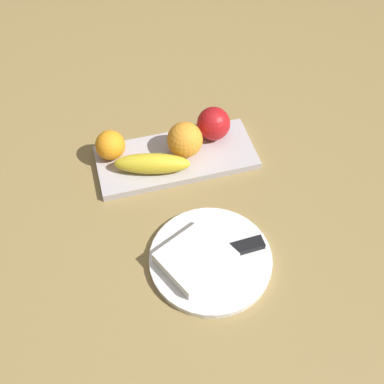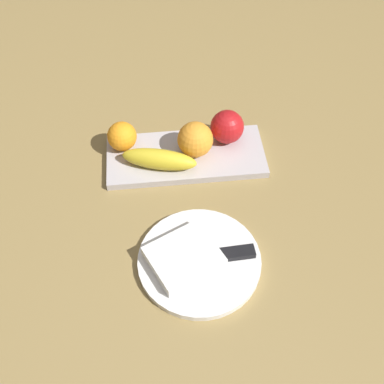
# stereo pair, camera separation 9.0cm
# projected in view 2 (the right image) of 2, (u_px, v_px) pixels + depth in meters

# --- Properties ---
(ground_plane) EXTENTS (2.40, 2.40, 0.00)m
(ground_plane) POSITION_uv_depth(u_px,v_px,m) (178.00, 149.00, 1.04)
(ground_plane) COLOR olive
(fruit_tray) EXTENTS (0.33, 0.14, 0.02)m
(fruit_tray) POSITION_uv_depth(u_px,v_px,m) (186.00, 156.00, 1.01)
(fruit_tray) COLOR #B9B3B7
(fruit_tray) RESTS_ON ground_plane
(apple) EXTENTS (0.07, 0.07, 0.07)m
(apple) POSITION_uv_depth(u_px,v_px,m) (227.00, 127.00, 1.01)
(apple) COLOR #B2161A
(apple) RESTS_ON fruit_tray
(banana) EXTENTS (0.16, 0.08, 0.04)m
(banana) POSITION_uv_depth(u_px,v_px,m) (159.00, 159.00, 0.97)
(banana) COLOR gold
(banana) RESTS_ON fruit_tray
(orange_near_apple) EXTENTS (0.07, 0.07, 0.07)m
(orange_near_apple) POSITION_uv_depth(u_px,v_px,m) (195.00, 140.00, 0.98)
(orange_near_apple) COLOR orange
(orange_near_apple) RESTS_ON fruit_tray
(orange_near_banana) EXTENTS (0.06, 0.06, 0.06)m
(orange_near_banana) POSITION_uv_depth(u_px,v_px,m) (122.00, 136.00, 1.00)
(orange_near_banana) COLOR orange
(orange_near_banana) RESTS_ON fruit_tray
(dinner_plate) EXTENTS (0.22, 0.22, 0.01)m
(dinner_plate) POSITION_uv_depth(u_px,v_px,m) (199.00, 261.00, 0.86)
(dinner_plate) COLOR white
(dinner_plate) RESTS_ON ground_plane
(folded_napkin) EXTENTS (0.15, 0.14, 0.02)m
(folded_napkin) POSITION_uv_depth(u_px,v_px,m) (184.00, 257.00, 0.84)
(folded_napkin) COLOR white
(folded_napkin) RESTS_ON dinner_plate
(knife) EXTENTS (0.18, 0.03, 0.01)m
(knife) POSITION_uv_depth(u_px,v_px,m) (221.00, 255.00, 0.85)
(knife) COLOR silver
(knife) RESTS_ON dinner_plate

